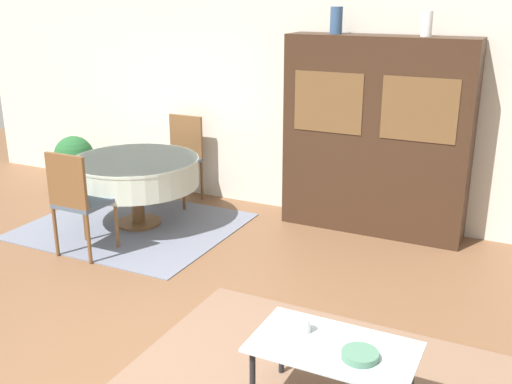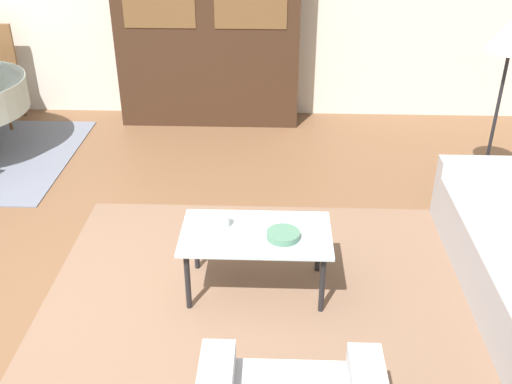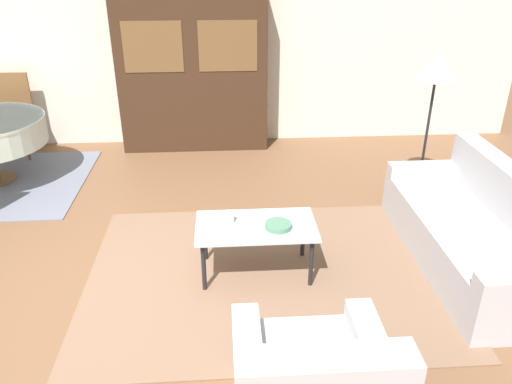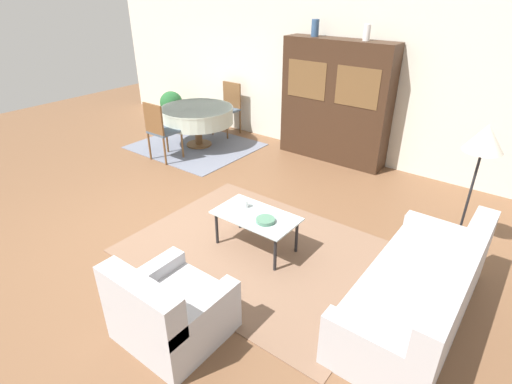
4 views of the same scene
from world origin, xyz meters
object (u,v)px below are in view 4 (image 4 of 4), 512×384
(armchair, at_px, (169,311))
(bowl, at_px, (265,220))
(coffee_table, at_px, (256,219))
(couch, at_px, (420,294))
(dining_chair_far, at_px, (229,105))
(display_cabinet, at_px, (335,102))
(dining_table, at_px, (197,115))
(potted_plant, at_px, (171,104))
(vase_short, at_px, (367,33))
(vase_tall, at_px, (315,28))
(floor_lamp, at_px, (484,144))
(dining_chair_near, at_px, (160,128))
(cup, at_px, (245,204))

(armchair, bearing_deg, bowl, 91.38)
(armchair, distance_m, coffee_table, 1.53)
(couch, distance_m, bowl, 1.71)
(couch, height_order, dining_chair_far, dining_chair_far)
(armchair, bearing_deg, display_cabinet, 100.30)
(dining_table, relative_size, potted_plant, 1.94)
(vase_short, relative_size, potted_plant, 0.33)
(couch, xyz_separation_m, dining_table, (-4.79, 1.97, 0.31))
(dining_table, height_order, dining_chair_far, dining_chair_far)
(vase_tall, bearing_deg, floor_lamp, -28.37)
(coffee_table, xyz_separation_m, potted_plant, (-4.39, 2.67, 0.01))
(dining_table, bearing_deg, coffee_table, -34.45)
(coffee_table, distance_m, bowl, 0.20)
(dining_chair_near, relative_size, vase_tall, 3.91)
(dining_chair_far, distance_m, vase_short, 3.13)
(dining_chair_near, distance_m, floor_lamp, 4.87)
(dining_table, xyz_separation_m, dining_chair_near, (0.00, -0.90, -0.01))
(cup, height_order, vase_short, vase_short)
(display_cabinet, height_order, floor_lamp, display_cabinet)
(display_cabinet, bearing_deg, dining_chair_far, -177.82)
(armchair, distance_m, vase_tall, 5.04)
(coffee_table, height_order, dining_table, dining_table)
(floor_lamp, xyz_separation_m, bowl, (-1.72, -1.44, -0.86))
(coffee_table, xyz_separation_m, vase_short, (-0.19, 2.99, 1.73))
(display_cabinet, distance_m, floor_lamp, 2.99)
(dining_chair_near, height_order, cup, dining_chair_near)
(coffee_table, relative_size, dining_table, 0.72)
(display_cabinet, relative_size, dining_chair_near, 1.98)
(dining_table, relative_size, cup, 14.72)
(couch, xyz_separation_m, dining_chair_far, (-4.79, 2.87, 0.31))
(vase_tall, bearing_deg, armchair, -74.02)
(floor_lamp, xyz_separation_m, vase_tall, (-2.97, 1.61, 0.82))
(coffee_table, distance_m, dining_chair_near, 3.12)
(couch, bearing_deg, bowl, 92.81)
(armchair, height_order, dining_chair_near, dining_chair_near)
(armchair, bearing_deg, couch, 42.88)
(floor_lamp, bearing_deg, display_cabinet, 147.31)
(dining_table, height_order, dining_chair_near, dining_chair_near)
(vase_tall, distance_m, potted_plant, 3.75)
(coffee_table, height_order, potted_plant, potted_plant)
(dining_chair_near, bearing_deg, potted_plant, 133.32)
(cup, bearing_deg, couch, -1.03)
(dining_chair_far, distance_m, potted_plant, 1.50)
(armchair, distance_m, dining_table, 4.71)
(dining_table, relative_size, dining_chair_near, 1.32)
(vase_short, bearing_deg, potted_plant, -175.69)
(cup, bearing_deg, floor_lamp, 32.02)
(bowl, bearing_deg, display_cabinet, 104.43)
(armchair, height_order, bowl, armchair)
(display_cabinet, height_order, potted_plant, display_cabinet)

